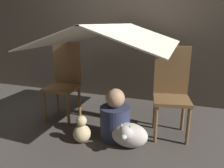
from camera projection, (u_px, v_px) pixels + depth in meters
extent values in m
plane|color=#47423D|center=(108.00, 132.00, 2.51)|extent=(8.80, 8.80, 0.00)
cube|color=#4C4238|center=(136.00, 20.00, 3.28)|extent=(7.00, 0.05, 2.50)
cylinder|color=brown|center=(45.00, 107.00, 2.69)|extent=(0.04, 0.04, 0.40)
cylinder|color=brown|center=(68.00, 110.00, 2.61)|extent=(0.04, 0.04, 0.40)
cylinder|color=brown|center=(58.00, 99.00, 2.99)|extent=(0.04, 0.04, 0.40)
cylinder|color=brown|center=(79.00, 101.00, 2.90)|extent=(0.04, 0.04, 0.40)
cube|color=brown|center=(62.00, 88.00, 2.74)|extent=(0.39, 0.39, 0.04)
cube|color=brown|center=(67.00, 63.00, 2.82)|extent=(0.38, 0.05, 0.53)
cylinder|color=brown|center=(156.00, 124.00, 2.24)|extent=(0.04, 0.04, 0.40)
cylinder|color=brown|center=(188.00, 127.00, 2.20)|extent=(0.04, 0.04, 0.40)
cylinder|color=brown|center=(155.00, 112.00, 2.55)|extent=(0.04, 0.04, 0.40)
cylinder|color=brown|center=(183.00, 114.00, 2.50)|extent=(0.04, 0.04, 0.40)
cube|color=brown|center=(172.00, 100.00, 2.31)|extent=(0.44, 0.44, 0.04)
cube|color=brown|center=(172.00, 70.00, 2.40)|extent=(0.37, 0.10, 0.53)
cube|color=silver|center=(84.00, 35.00, 2.45)|extent=(0.67, 1.57, 0.23)
cube|color=silver|center=(143.00, 36.00, 2.24)|extent=(0.67, 1.57, 0.23)
cube|color=silver|center=(112.00, 24.00, 2.31)|extent=(0.04, 1.57, 0.01)
cylinder|color=#2D3351|center=(115.00, 123.00, 2.33)|extent=(0.32, 0.32, 0.36)
sphere|color=tan|center=(115.00, 98.00, 2.26)|extent=(0.20, 0.20, 0.20)
ellipsoid|color=silver|center=(129.00, 135.00, 2.19)|extent=(0.37, 0.25, 0.24)
sphere|color=silver|center=(126.00, 132.00, 2.04)|extent=(0.14, 0.14, 0.14)
ellipsoid|color=silver|center=(124.00, 137.00, 1.98)|extent=(0.06, 0.07, 0.05)
cone|color=silver|center=(121.00, 126.00, 2.04)|extent=(0.05, 0.05, 0.06)
cone|color=silver|center=(130.00, 127.00, 2.01)|extent=(0.05, 0.05, 0.06)
sphere|color=beige|center=(82.00, 134.00, 2.28)|extent=(0.19, 0.19, 0.19)
sphere|color=beige|center=(81.00, 121.00, 2.24)|extent=(0.11, 0.11, 0.11)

